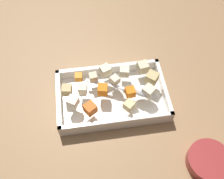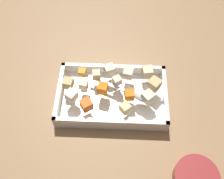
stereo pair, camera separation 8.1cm
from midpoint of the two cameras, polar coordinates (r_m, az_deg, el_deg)
The scene contains 19 objects.
ground_plane at distance 0.85m, azimuth -3.68°, elevation -3.55°, with size 4.00×4.00×0.00m, color #936D47.
baking_dish at distance 0.84m, azimuth -2.73°, elevation -1.84°, with size 0.34×0.21×0.05m.
carrot_chunk_near_spoon at distance 0.77m, azimuth -7.66°, elevation -4.28°, with size 0.03×0.03×0.03m, color orange.
carrot_chunk_heap_side at distance 0.80m, azimuth 0.97°, elevation -0.47°, with size 0.03×0.03×0.03m, color orange.
carrot_chunk_corner_se at distance 0.84m, azimuth -9.85°, elevation 2.40°, with size 0.02×0.02×0.02m, color orange.
carrot_chunk_front_center at distance 0.80m, azimuth -4.86°, elevation -0.25°, with size 0.03×0.03×0.03m, color orange.
potato_chunk_corner_nw at distance 0.85m, azimuth 3.88°, elevation 4.60°, with size 0.03×0.03×0.03m, color beige.
potato_chunk_under_handle at distance 0.83m, azimuth 5.79°, elevation 2.27°, with size 0.03×0.03×0.03m, color tan.
potato_chunk_corner_sw at distance 0.83m, azimuth -6.79°, elevation 2.42°, with size 0.02×0.02×0.02m, color beige.
potato_chunk_far_right at distance 0.84m, azimuth -0.08°, elevation 3.69°, with size 0.03×0.03×0.03m, color beige.
potato_chunk_far_left at distance 0.82m, azimuth -12.36°, elevation -0.33°, with size 0.03×0.03×0.03m, color tan.
potato_chunk_heap_top at distance 0.81m, azimuth -9.09°, elevation -0.07°, with size 0.03×0.03×0.03m, color beige.
potato_chunk_rim_edge at distance 0.84m, azimuth -4.19°, elevation 3.91°, with size 0.03×0.03×0.03m, color beige.
potato_chunk_mid_right at distance 0.80m, azimuth 4.98°, elevation -0.57°, with size 0.03×0.03×0.03m, color beige.
potato_chunk_near_right at distance 0.77m, azimuth 0.69°, elevation -3.65°, with size 0.03×0.03×0.03m, color #E0CC89.
parsnip_chunk_center at distance 0.82m, azimuth -2.17°, elevation 1.86°, with size 0.02×0.02×0.02m, color beige.
parsnip_chunk_corner_ne at distance 0.79m, azimuth -11.22°, elevation -2.81°, with size 0.03×0.03×0.03m, color silver.
serving_spoon at distance 0.81m, azimuth 3.02°, elevation -0.52°, with size 0.21×0.11×0.02m.
small_prep_bowl at distance 0.79m, azimuth 17.10°, elevation -14.64°, with size 0.12×0.12×0.04m, color maroon.
Camera 1 is at (-0.05, -0.42, 0.74)m, focal length 42.89 mm.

